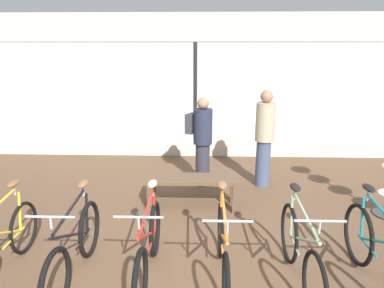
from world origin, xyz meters
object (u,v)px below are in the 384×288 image
at_px(bicycle_far_left, 1,247).
at_px(customer_near_rack, 264,137).
at_px(bicycle_right, 300,253).
at_px(customer_by_window, 202,139).
at_px(bicycle_far_right, 379,257).
at_px(bicycle_left, 75,249).
at_px(bicycle_center_left, 149,249).
at_px(bicycle_center_right, 223,251).
at_px(display_bench, 193,183).

relative_size(bicycle_far_left, customer_near_rack, 0.95).
xyz_separation_m(bicycle_right, customer_by_window, (-1.07, 2.80, 0.49)).
bearing_deg(bicycle_far_left, bicycle_far_right, -1.41).
height_order(bicycle_far_left, bicycle_right, bicycle_right).
height_order(bicycle_left, bicycle_far_right, bicycle_far_right).
distance_m(customer_near_rack, customer_by_window, 1.13).
distance_m(bicycle_far_left, bicycle_center_left, 1.65).
xyz_separation_m(bicycle_center_left, customer_near_rack, (1.69, 2.72, 0.57)).
distance_m(bicycle_right, bicycle_far_right, 0.81).
bearing_deg(bicycle_center_right, bicycle_far_right, -3.17).
xyz_separation_m(bicycle_center_left, display_bench, (0.43, 1.78, 0.04)).
distance_m(bicycle_far_left, customer_by_window, 3.57).
distance_m(bicycle_far_left, bicycle_far_right, 4.09).
relative_size(bicycle_left, bicycle_right, 1.00).
bearing_deg(bicycle_far_right, bicycle_left, 178.71).
bearing_deg(bicycle_left, bicycle_far_right, -1.29).
distance_m(bicycle_center_left, customer_by_window, 2.84).
height_order(bicycle_far_left, display_bench, bicycle_far_left).
height_order(bicycle_far_right, customer_near_rack, customer_near_rack).
relative_size(bicycle_left, bicycle_center_right, 0.98).
height_order(bicycle_left, bicycle_center_right, bicycle_left).
bearing_deg(customer_by_window, display_bench, -98.23).
height_order(bicycle_left, customer_near_rack, customer_near_rack).
relative_size(bicycle_far_left, bicycle_far_right, 0.96).
bearing_deg(bicycle_far_left, bicycle_right, -0.94).
height_order(bicycle_far_left, customer_near_rack, customer_near_rack).
height_order(customer_near_rack, customer_by_window, customer_near_rack).
bearing_deg(customer_near_rack, bicycle_far_right, -75.31).
height_order(bicycle_left, bicycle_right, bicycle_right).
xyz_separation_m(bicycle_center_left, customer_by_window, (0.57, 2.74, 0.51)).
bearing_deg(customer_near_rack, bicycle_far_left, -140.77).
distance_m(bicycle_center_left, bicycle_center_right, 0.81).
bearing_deg(bicycle_right, bicycle_far_left, 179.06).
bearing_deg(customer_near_rack, bicycle_center_left, -121.89).
bearing_deg(customer_near_rack, bicycle_center_right, -107.79).
bearing_deg(display_bench, bicycle_center_right, -77.89).
bearing_deg(customer_by_window, customer_near_rack, -0.76).
distance_m(bicycle_far_right, customer_near_rack, 2.98).
distance_m(bicycle_left, bicycle_center_right, 1.62).
xyz_separation_m(bicycle_left, customer_near_rack, (2.50, 2.76, 0.56)).
xyz_separation_m(bicycle_left, bicycle_center_left, (0.81, 0.04, -0.00)).
bearing_deg(bicycle_right, bicycle_left, 179.37).
bearing_deg(bicycle_far_right, customer_by_window, 123.30).
distance_m(display_bench, customer_by_window, 1.07).
xyz_separation_m(bicycle_center_right, bicycle_right, (0.82, -0.04, 0.01)).
bearing_deg(bicycle_far_right, bicycle_right, 176.70).
bearing_deg(bicycle_left, display_bench, 55.82).
bearing_deg(display_bench, customer_by_window, 81.77).
height_order(bicycle_far_right, customer_by_window, customer_by_window).
xyz_separation_m(bicycle_far_left, customer_near_rack, (3.35, 2.73, 0.57)).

